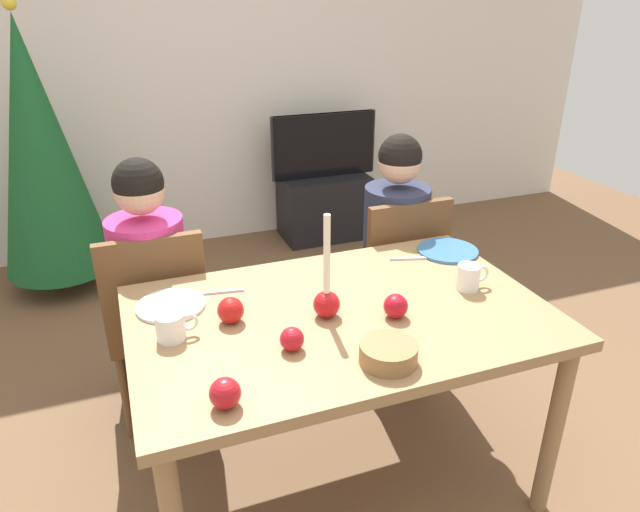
{
  "coord_description": "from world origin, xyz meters",
  "views": [
    {
      "loc": [
        -0.65,
        -1.55,
        1.74
      ],
      "look_at": [
        0.0,
        0.2,
        0.87
      ],
      "focal_mm": 32.24,
      "sensor_mm": 36.0,
      "label": 1
    }
  ],
  "objects_px": {
    "christmas_tree": "(40,150)",
    "apple_near_candle": "(396,306)",
    "person_right_child": "(394,260)",
    "apple_far_edge": "(225,393)",
    "bowl_walnuts": "(388,353)",
    "dining_table": "(340,332)",
    "apple_by_left_plate": "(292,339)",
    "tv": "(324,145)",
    "plate_right": "(448,251)",
    "plate_left": "(171,306)",
    "mug_left": "(171,326)",
    "person_left_child": "(154,300)",
    "apple_by_right_mug": "(231,310)",
    "chair_right": "(396,274)",
    "mug_right": "(469,277)",
    "chair_left": "(157,316)",
    "candle_centerpiece": "(327,297)",
    "tv_stand": "(324,206)"
  },
  "relations": [
    {
      "from": "bowl_walnuts",
      "to": "apple_near_candle",
      "type": "distance_m",
      "value": 0.26
    },
    {
      "from": "plate_left",
      "to": "mug_left",
      "type": "xyz_separation_m",
      "value": [
        -0.02,
        -0.2,
        0.04
      ]
    },
    {
      "from": "christmas_tree",
      "to": "apple_far_edge",
      "type": "distance_m",
      "value": 2.51
    },
    {
      "from": "person_left_child",
      "to": "apple_far_edge",
      "type": "distance_m",
      "value": 1.01
    },
    {
      "from": "mug_right",
      "to": "apple_far_edge",
      "type": "distance_m",
      "value": 1.02
    },
    {
      "from": "chair_left",
      "to": "mug_right",
      "type": "xyz_separation_m",
      "value": [
        1.07,
        -0.62,
        0.29
      ]
    },
    {
      "from": "apple_by_left_plate",
      "to": "tv",
      "type": "bearing_deg",
      "value": 67.1
    },
    {
      "from": "person_left_child",
      "to": "tv",
      "type": "distance_m",
      "value": 2.17
    },
    {
      "from": "plate_left",
      "to": "apple_by_left_plate",
      "type": "bearing_deg",
      "value": -51.36
    },
    {
      "from": "plate_right",
      "to": "mug_right",
      "type": "height_order",
      "value": "mug_right"
    },
    {
      "from": "person_right_child",
      "to": "tv",
      "type": "height_order",
      "value": "person_right_child"
    },
    {
      "from": "tv_stand",
      "to": "tv",
      "type": "bearing_deg",
      "value": 90.0
    },
    {
      "from": "person_right_child",
      "to": "plate_right",
      "type": "height_order",
      "value": "person_right_child"
    },
    {
      "from": "dining_table",
      "to": "christmas_tree",
      "type": "bearing_deg",
      "value": 116.16
    },
    {
      "from": "chair_right",
      "to": "apple_by_left_plate",
      "type": "xyz_separation_m",
      "value": [
        -0.76,
        -0.76,
        0.28
      ]
    },
    {
      "from": "plate_right",
      "to": "christmas_tree",
      "type": "bearing_deg",
      "value": 132.09
    },
    {
      "from": "dining_table",
      "to": "apple_far_edge",
      "type": "xyz_separation_m",
      "value": [
        -0.47,
        -0.34,
        0.13
      ]
    },
    {
      "from": "chair_left",
      "to": "person_right_child",
      "type": "height_order",
      "value": "person_right_child"
    },
    {
      "from": "person_right_child",
      "to": "plate_right",
      "type": "bearing_deg",
      "value": -80.05
    },
    {
      "from": "chair_left",
      "to": "person_left_child",
      "type": "height_order",
      "value": "person_left_child"
    },
    {
      "from": "chair_right",
      "to": "christmas_tree",
      "type": "bearing_deg",
      "value": 136.44
    },
    {
      "from": "apple_by_right_mug",
      "to": "christmas_tree",
      "type": "bearing_deg",
      "value": 108.26
    },
    {
      "from": "person_left_child",
      "to": "plate_right",
      "type": "xyz_separation_m",
      "value": [
        1.17,
        -0.35,
        0.19
      ]
    },
    {
      "from": "mug_left",
      "to": "tv",
      "type": "bearing_deg",
      "value": 58.91
    },
    {
      "from": "tv",
      "to": "candle_centerpiece",
      "type": "bearing_deg",
      "value": -110.64
    },
    {
      "from": "dining_table",
      "to": "apple_by_left_plate",
      "type": "distance_m",
      "value": 0.3
    },
    {
      "from": "dining_table",
      "to": "tv_stand",
      "type": "height_order",
      "value": "dining_table"
    },
    {
      "from": "mug_right",
      "to": "apple_by_left_plate",
      "type": "bearing_deg",
      "value": -168.47
    },
    {
      "from": "person_left_child",
      "to": "plate_left",
      "type": "relative_size",
      "value": 5.0
    },
    {
      "from": "apple_near_candle",
      "to": "bowl_walnuts",
      "type": "bearing_deg",
      "value": -121.86
    },
    {
      "from": "plate_right",
      "to": "apple_by_right_mug",
      "type": "bearing_deg",
      "value": -166.52
    },
    {
      "from": "christmas_tree",
      "to": "apple_near_candle",
      "type": "distance_m",
      "value": 2.5
    },
    {
      "from": "chair_left",
      "to": "tv",
      "type": "xyz_separation_m",
      "value": [
        1.38,
        1.69,
        0.2
      ]
    },
    {
      "from": "plate_left",
      "to": "mug_left",
      "type": "height_order",
      "value": "mug_left"
    },
    {
      "from": "chair_left",
      "to": "candle_centerpiece",
      "type": "bearing_deg",
      "value": -50.27
    },
    {
      "from": "dining_table",
      "to": "christmas_tree",
      "type": "height_order",
      "value": "christmas_tree"
    },
    {
      "from": "apple_near_candle",
      "to": "person_right_child",
      "type": "bearing_deg",
      "value": 62.44
    },
    {
      "from": "chair_left",
      "to": "apple_near_candle",
      "type": "xyz_separation_m",
      "value": [
        0.73,
        -0.7,
        0.28
      ]
    },
    {
      "from": "person_left_child",
      "to": "bowl_walnuts",
      "type": "height_order",
      "value": "person_left_child"
    },
    {
      "from": "person_right_child",
      "to": "mug_left",
      "type": "height_order",
      "value": "person_right_child"
    },
    {
      "from": "person_left_child",
      "to": "candle_centerpiece",
      "type": "height_order",
      "value": "person_left_child"
    },
    {
      "from": "mug_right",
      "to": "apple_by_right_mug",
      "type": "distance_m",
      "value": 0.86
    },
    {
      "from": "mug_right",
      "to": "plate_left",
      "type": "bearing_deg",
      "value": 166.78
    },
    {
      "from": "person_left_child",
      "to": "mug_left",
      "type": "relative_size",
      "value": 8.86
    },
    {
      "from": "chair_right",
      "to": "mug_right",
      "type": "xyz_separation_m",
      "value": [
        -0.04,
        -0.62,
        0.29
      ]
    },
    {
      "from": "candle_centerpiece",
      "to": "mug_right",
      "type": "height_order",
      "value": "candle_centerpiece"
    },
    {
      "from": "christmas_tree",
      "to": "apple_by_left_plate",
      "type": "distance_m",
      "value": 2.4
    },
    {
      "from": "dining_table",
      "to": "apple_far_edge",
      "type": "relative_size",
      "value": 16.65
    },
    {
      "from": "person_right_child",
      "to": "apple_far_edge",
      "type": "relative_size",
      "value": 13.94
    },
    {
      "from": "bowl_walnuts",
      "to": "apple_near_candle",
      "type": "height_order",
      "value": "apple_near_candle"
    }
  ]
}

